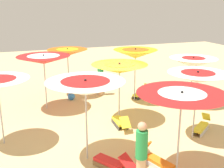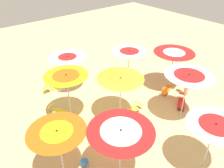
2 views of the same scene
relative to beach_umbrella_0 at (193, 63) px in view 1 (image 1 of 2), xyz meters
name	(u,v)px [view 1 (image 1 of 2)]	position (x,y,z in m)	size (l,w,h in m)	color
ground	(111,121)	(-0.66, 4.11, -1.96)	(37.00, 37.00, 0.04)	#D1B57F
beach_umbrella_0	(193,63)	(0.00, 0.00, 0.00)	(2.11, 2.11, 2.21)	#B2B2B7
beach_umbrella_1	(135,54)	(1.30, 2.23, 0.32)	(2.02, 2.02, 2.51)	#B2B2B7
beach_umbrella_2	(67,52)	(3.22, 5.00, 0.23)	(1.97, 1.97, 2.38)	#B2B2B7
beach_umbrella_3	(198,77)	(-2.92, 1.90, 0.22)	(1.99, 1.99, 2.38)	#B2B2B7
beach_umbrella_4	(119,69)	(-0.63, 3.75, 0.16)	(2.16, 2.16, 2.33)	#B2B2B7
beach_umbrella_5	(44,60)	(1.61, 6.32, 0.25)	(2.24, 2.24, 2.42)	#B2B2B7
beach_umbrella_6	(182,99)	(-4.68, 3.65, 0.24)	(2.29, 2.29, 2.41)	#B2B2B7
beach_umbrella_7	(86,88)	(-3.05, 5.70, 0.29)	(2.24, 2.24, 2.49)	#B2B2B7
lounger_0	(112,162)	(-3.81, 5.19, -1.73)	(1.29, 1.00, 0.58)	olive
lounger_1	(201,126)	(-2.63, 1.32, -1.74)	(0.94, 1.13, 0.58)	silver
lounger_2	(142,93)	(1.63, 1.68, -1.74)	(0.87, 1.24, 0.59)	#333338
lounger_3	(120,122)	(-1.28, 3.95, -1.74)	(1.24, 0.39, 0.56)	#333338
lounger_4	(187,93)	(0.83, -0.41, -1.73)	(1.30, 0.66, 0.60)	silver
lounger_5	(157,160)	(-4.14, 3.93, -1.74)	(1.21, 0.69, 0.61)	silver
beachgoer_0	(141,154)	(-4.81, 4.78, -1.00)	(0.30, 0.30, 1.78)	#D8A87F
beachgoer_1	(101,76)	(2.64, 3.50, -0.96)	(0.30, 0.30, 1.84)	#D8A87F
beach_ball	(71,96)	(2.38, 5.07, -1.76)	(0.35, 0.35, 0.35)	#337FE5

